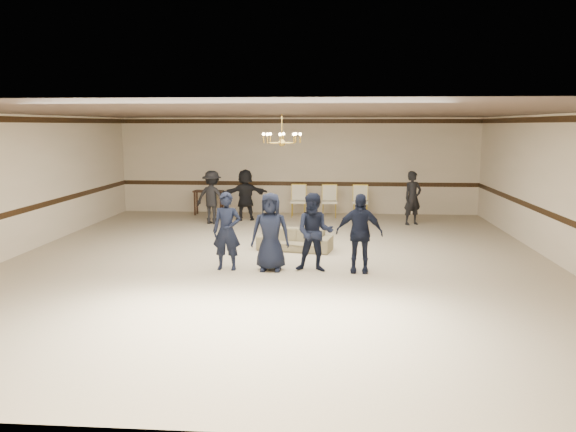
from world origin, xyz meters
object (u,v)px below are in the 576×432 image
at_px(boy_a, 227,231).
at_px(settee, 295,240).
at_px(banquet_chair_left, 298,201).
at_px(banquet_chair_right, 360,202).
at_px(console_table, 209,203).
at_px(adult_left, 212,197).
at_px(chandelier, 282,129).
at_px(banquet_chair_mid, 329,202).
at_px(boy_b, 270,232).
at_px(boy_c, 315,232).
at_px(boy_d, 359,233).
at_px(adult_mid, 245,195).
at_px(adult_right, 413,198).

bearing_deg(boy_a, settee, 59.43).
height_order(banquet_chair_left, banquet_chair_right, same).
bearing_deg(console_table, adult_left, -70.96).
distance_m(chandelier, banquet_chair_left, 5.69).
distance_m(adult_left, banquet_chair_mid, 3.83).
height_order(boy_b, banquet_chair_left, boy_b).
bearing_deg(boy_c, console_table, 121.20).
height_order(boy_c, settee, boy_c).
bearing_deg(adult_left, boy_d, 141.04).
height_order(chandelier, console_table, chandelier).
bearing_deg(boy_d, chandelier, 138.24).
xyz_separation_m(boy_b, banquet_chair_left, (0.16, 6.91, -0.29)).
relative_size(boy_a, banquet_chair_right, 1.57).
bearing_deg(console_table, adult_mid, -32.58).
height_order(boy_c, adult_left, boy_c).
xyz_separation_m(boy_a, boy_d, (2.70, 0.00, 0.00)).
height_order(boy_c, boy_d, same).
bearing_deg(adult_mid, adult_right, 154.57).
distance_m(chandelier, boy_a, 2.88).
bearing_deg(settee, banquet_chair_left, 104.18).
xyz_separation_m(settee, banquet_chair_mid, (0.79, 4.98, 0.26)).
relative_size(banquet_chair_mid, console_table, 1.06).
bearing_deg(boy_c, banquet_chair_left, 99.56).
relative_size(adult_mid, console_table, 1.66).
relative_size(banquet_chair_left, console_table, 1.06).
relative_size(boy_c, boy_d, 1.00).
distance_m(boy_c, adult_left, 6.32).
height_order(boy_b, console_table, boy_b).
bearing_deg(chandelier, banquet_chair_left, 89.10).
bearing_deg(boy_c, banquet_chair_mid, 91.30).
relative_size(boy_c, settee, 0.92).
bearing_deg(settee, boy_d, -41.84).
bearing_deg(adult_mid, boy_c, 90.09).
xyz_separation_m(boy_d, adult_left, (-4.15, 5.42, -0.00)).
height_order(settee, adult_right, adult_right).
bearing_deg(adult_mid, console_table, -56.63).
distance_m(adult_right, banquet_chair_mid, 2.77).
relative_size(adult_left, banquet_chair_right, 1.57).
bearing_deg(boy_d, boy_c, -176.37).
distance_m(chandelier, adult_left, 4.87).
bearing_deg(settee, console_table, 133.54).
height_order(chandelier, adult_mid, chandelier).
bearing_deg(adult_right, boy_a, -156.79).
bearing_deg(adult_right, console_table, 139.58).
xyz_separation_m(boy_d, console_table, (-4.64, 7.11, -0.40)).
bearing_deg(adult_mid, boy_a, 74.22).
distance_m(chandelier, adult_right, 5.73).
bearing_deg(boy_a, chandelier, 63.46).
bearing_deg(boy_a, adult_left, 107.92).
xyz_separation_m(banquet_chair_mid, console_table, (-4.00, 0.20, -0.10)).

